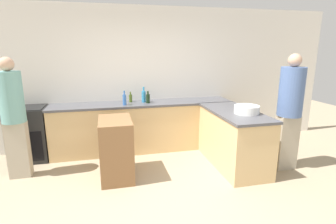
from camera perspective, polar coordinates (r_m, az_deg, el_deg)
name	(u,v)px	position (r m, az deg, el deg)	size (l,w,h in m)	color
ground_plane	(167,207)	(3.46, -0.18, -19.88)	(14.00, 14.00, 0.00)	tan
wall_back	(140,78)	(5.19, -6.01, 7.31)	(8.00, 0.06, 2.70)	white
counter_back	(144,126)	(5.05, -5.29, -3.09)	(3.39, 0.61, 0.93)	#D6B27A
counter_peninsula	(233,138)	(4.51, 13.99, -5.54)	(0.69, 1.51, 0.93)	#D6B27A
range_oven	(29,134)	(5.19, -27.94, -4.19)	(0.63, 0.59, 0.94)	black
island_table	(116,149)	(4.04, -11.22, -7.82)	(0.47, 0.74, 0.91)	brown
mixing_bowl	(247,110)	(4.25, 16.76, 0.52)	(0.38, 0.38, 0.13)	white
wine_bottle_dark	(148,98)	(4.87, -4.39, 2.99)	(0.07, 0.07, 0.23)	black
water_bottle_blue	(124,99)	(4.75, -9.45, 2.72)	(0.06, 0.06, 0.26)	#386BB7
dish_soap_bottle	(144,96)	(4.96, -5.32, 3.46)	(0.08, 0.08, 0.29)	#338CBF
olive_oil_bottle	(131,98)	(5.01, -8.15, 3.04)	(0.06, 0.06, 0.20)	#475B1E
person_by_range	(13,114)	(4.42, -30.61, -0.40)	(0.33, 0.33, 1.80)	#ADA38E
person_at_peninsula	(289,109)	(4.52, 24.93, 0.69)	(0.37, 0.37, 1.84)	#ADA38E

